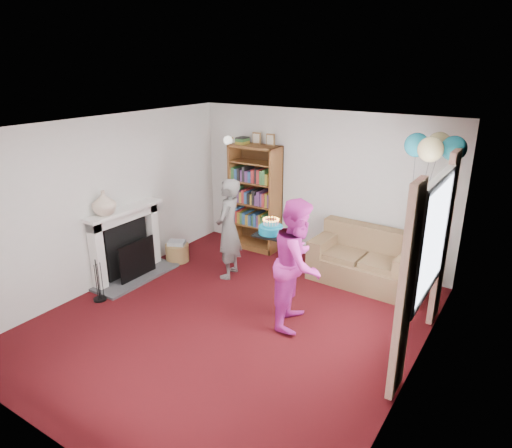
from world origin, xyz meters
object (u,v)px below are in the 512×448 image
Objects in this scene: bookcase at (256,199)px; birthday_cake at (271,230)px; person_striped at (228,229)px; person_magenta at (298,263)px; sofa at (365,262)px.

bookcase is 2.14m from birthday_cake.
birthday_cake is at bearing 51.30° from person_striped.
person_striped is 1.66m from person_magenta.
person_striped is (0.29, -1.23, -0.13)m from bookcase.
birthday_cake is (1.32, -1.67, 0.20)m from bookcase.
bookcase is 1.27m from person_striped.
person_striped is 0.94× the size of person_magenta.
sofa is (2.15, -0.24, -0.60)m from bookcase.
sofa is 1.84m from birthday_cake.
sofa is 0.99× the size of person_striped.
bookcase reaches higher than sofa.
bookcase is 2.25m from sofa.
sofa is 2.16m from person_striped.
person_magenta is (1.54, -0.63, 0.05)m from person_striped.
person_magenta reaches higher than person_striped.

